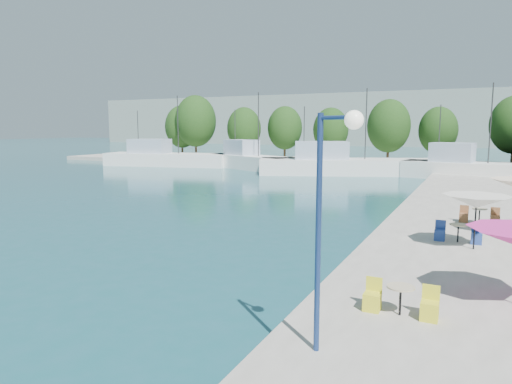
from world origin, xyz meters
The scene contains 18 objects.
quay_far centered at (-8.00, 67.00, 0.30)m, with size 90.00×16.00×0.60m, color gray.
hill_west centered at (-30.00, 160.00, 8.00)m, with size 180.00×40.00×16.00m, color gray.
trawler_01 centered at (-29.92, 55.59, 1.07)m, with size 18.32×7.96×10.20m.
trawler_02 centered at (-16.68, 56.33, 1.07)m, with size 14.76×9.81×10.20m.
trawler_03 centered at (-3.83, 54.71, 1.07)m, with size 20.57×12.05×10.20m.
trawler_04 centered at (9.47, 54.95, 1.07)m, with size 14.33×5.94×10.20m.
tree_01 centered at (-36.13, 69.01, 5.57)m, with size 5.82×5.82×8.62m.
tree_02 centered at (-32.89, 68.37, 6.51)m, with size 6.91×6.91×10.24m.
tree_03 centered at (-23.82, 68.61, 5.26)m, with size 5.46×5.46×8.08m.
tree_04 centered at (-17.97, 71.62, 5.37)m, with size 5.58×5.58×8.26m.
tree_05 centered at (-9.79, 69.72, 5.10)m, with size 5.27×5.27×7.80m.
tree_06 centered at (-1.05, 68.13, 5.62)m, with size 5.88×5.88×8.71m.
tree_07 centered at (5.17, 70.48, 5.02)m, with size 5.18×5.18×7.67m.
umbrella_white centered at (10.17, 22.21, 2.49)m, with size 2.56×2.56×2.14m.
cafe_table_01 centered at (8.54, 14.35, 0.89)m, with size 1.82×0.70×0.76m.
cafe_table_02 centered at (9.57, 23.15, 0.89)m, with size 1.82×0.70×0.76m.
cafe_table_03 centered at (10.38, 27.73, 0.89)m, with size 1.82×0.70×0.76m.
street_lamp centered at (7.51, 11.54, 4.09)m, with size 0.98×0.53×5.03m.
Camera 1 is at (10.04, 2.84, 5.29)m, focal length 32.00 mm.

